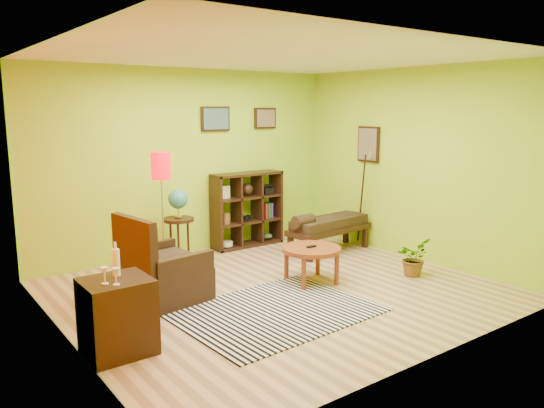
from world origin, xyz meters
TOP-DOWN VIEW (x-y plane):
  - ground at (0.00, 0.00)m, footprint 5.00×5.00m
  - room_shell at (-0.09, 0.01)m, footprint 5.04×4.54m
  - zebra_rug at (-0.46, -0.54)m, footprint 2.18×1.69m
  - coffee_table at (0.53, 0.00)m, footprint 0.75×0.75m
  - armchair at (-1.31, 0.53)m, footprint 0.96×0.96m
  - side_cabinet at (-2.20, -0.48)m, footprint 0.59×0.54m
  - floor_lamp at (-0.95, 1.20)m, footprint 0.25×0.25m
  - globe_table at (-0.44, 1.79)m, footprint 0.44×0.44m
  - cube_shelf at (0.91, 2.03)m, footprint 1.20×0.35m
  - bench at (1.68, 0.96)m, footprint 1.48×0.63m
  - potted_plant at (1.81, -0.59)m, footprint 0.59×0.62m

SIDE VIEW (x-z plane):
  - ground at x=0.00m, z-range 0.00..0.00m
  - zebra_rug at x=-0.46m, z-range 0.00..0.01m
  - potted_plant at x=1.81m, z-range 0.00..0.38m
  - armchair at x=-1.31m, z-range -0.20..0.83m
  - side_cabinet at x=-2.20m, z-range -0.15..0.86m
  - coffee_table at x=0.53m, z-range 0.16..0.64m
  - bench at x=1.68m, z-range 0.09..0.76m
  - cube_shelf at x=0.91m, z-range 0.00..1.20m
  - globe_table at x=-0.44m, z-range 0.28..1.36m
  - floor_lamp at x=-0.95m, z-range 0.52..2.19m
  - room_shell at x=-0.09m, z-range 0.39..3.21m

